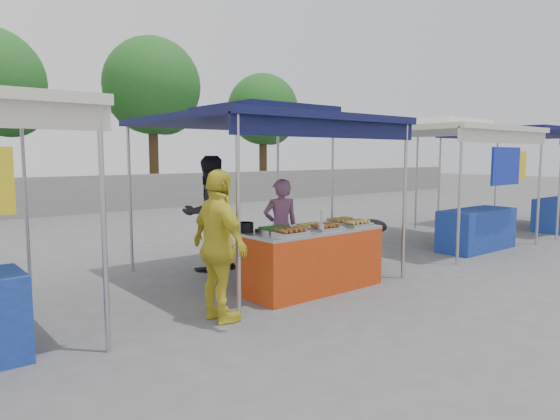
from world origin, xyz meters
TOP-DOWN VIEW (x-y plane):
  - ground_plane at (0.00, 0.00)m, footprint 80.00×80.00m
  - back_wall at (0.00, 11.00)m, footprint 40.00×0.25m
  - main_canopy at (0.00, 0.97)m, footprint 3.20×3.20m
  - neighbor_stall_right at (4.50, 0.57)m, footprint 3.20×3.20m
  - neighbor_stall_far at (8.50, 0.57)m, footprint 3.20×3.20m
  - tree_2 at (3.98, 13.04)m, footprint 3.69×3.66m
  - tree_3 at (9.58, 13.43)m, footprint 3.32×3.22m
  - vendor_table at (0.00, -0.10)m, footprint 2.00×0.80m
  - food_tray_fl at (-0.58, -0.33)m, footprint 0.42×0.30m
  - food_tray_fm at (0.03, -0.33)m, footprint 0.42×0.30m
  - food_tray_fr at (0.64, -0.33)m, footprint 0.42×0.30m
  - food_tray_bl at (-0.59, -0.01)m, footprint 0.42×0.30m
  - food_tray_bm at (0.03, -0.01)m, footprint 0.42×0.30m
  - food_tray_br at (0.66, -0.00)m, footprint 0.42×0.30m
  - cooking_pot at (-0.87, 0.25)m, footprint 0.22×0.22m
  - skewer_cup at (-0.13, -0.41)m, footprint 0.09×0.09m
  - wok_burner at (1.41, 0.06)m, footprint 0.51×0.51m
  - crate_left at (-0.33, 0.42)m, footprint 0.50×0.35m
  - crate_right at (0.18, 0.63)m, footprint 0.56×0.39m
  - crate_stacked at (0.18, 0.63)m, footprint 0.53×0.37m
  - vendor_woman at (0.16, 0.78)m, footprint 0.64×0.53m
  - helper_man at (-0.48, 1.82)m, footprint 0.92×0.73m
  - customer_person at (-1.70, -0.42)m, footprint 0.43×1.01m

SIDE VIEW (x-z plane):
  - ground_plane at x=0.00m, z-range 0.00..0.00m
  - crate_left at x=-0.33m, z-range 0.00..0.30m
  - crate_right at x=0.18m, z-range 0.00..0.33m
  - vendor_table at x=0.00m, z-range 0.00..0.85m
  - crate_stacked at x=0.18m, z-range 0.33..0.65m
  - wok_burner at x=1.41m, z-range 0.08..0.94m
  - back_wall at x=0.00m, z-range 0.00..1.20m
  - vendor_woman at x=0.16m, z-range 0.00..1.50m
  - customer_person at x=-1.70m, z-range 0.00..1.71m
  - food_tray_fl at x=-0.58m, z-range 0.85..0.92m
  - food_tray_fm at x=0.03m, z-range 0.85..0.92m
  - food_tray_fr at x=0.64m, z-range 0.85..0.92m
  - food_tray_bl at x=-0.59m, z-range 0.85..0.92m
  - food_tray_bm at x=0.03m, z-range 0.85..0.92m
  - food_tray_br at x=0.66m, z-range 0.85..0.92m
  - skewer_cup at x=-0.13m, z-range 0.85..0.96m
  - cooking_pot at x=-0.87m, z-range 0.85..0.98m
  - helper_man at x=-0.48m, z-range 0.00..1.85m
  - neighbor_stall_right at x=4.50m, z-range 0.32..2.89m
  - neighbor_stall_far at x=8.50m, z-range 0.32..2.89m
  - main_canopy at x=0.00m, z-range 1.08..3.65m
  - tree_3 at x=9.58m, z-range 1.01..6.56m
  - tree_2 at x=3.98m, z-range 1.16..7.45m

